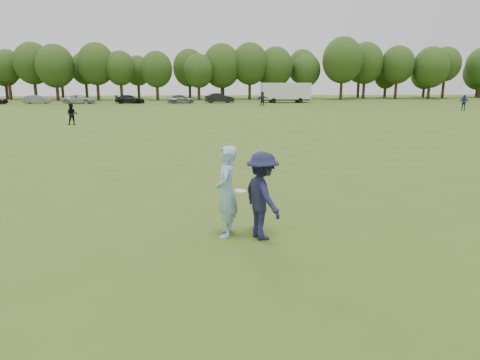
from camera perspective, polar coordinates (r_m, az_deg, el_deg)
The scene contains 15 objects.
ground at distance 10.23m, azimuth 4.40°, elevation -6.83°, with size 200.00×200.00×0.00m, color #3C5818.
thrower at distance 9.64m, azimuth -1.82°, elevation -1.57°, with size 0.76×0.50×2.08m, color #8ABAD5.
defender at distance 9.51m, azimuth 2.99°, elevation -2.11°, with size 1.28×0.73×1.98m, color #1B1C3B.
player_far_a at distance 37.42m, azimuth -21.48°, elevation 8.16°, with size 0.84×0.65×1.73m, color black.
player_far_b at distance 58.63m, azimuth 27.66°, elevation 9.12°, with size 1.11×0.46×1.89m, color navy.
player_far_d at distance 62.41m, azimuth 3.02°, elevation 10.77°, with size 1.88×0.60×2.03m, color #2A2A2A.
car_b at distance 75.42m, azimuth -25.52°, elevation 9.67°, with size 1.42×4.06×1.34m, color slate.
car_c at distance 72.99m, azimuth -20.62°, elevation 10.05°, with size 2.28×4.94×1.37m, color #B2B1B6.
car_d at distance 71.22m, azimuth -14.48°, elevation 10.39°, with size 1.86×4.58×1.33m, color black.
car_e at distance 69.61m, azimuth -7.90°, elevation 10.67°, with size 1.73×4.29×1.46m, color slate.
car_f at distance 70.80m, azimuth -2.78°, elevation 10.86°, with size 1.67×4.78×1.58m, color black.
field_cone at distance 61.46m, azimuth 15.66°, elevation 9.48°, with size 0.28×0.28×0.30m, color #FD650D.
disc_in_play at distance 9.40m, azimuth 0.09°, elevation -1.48°, with size 0.31×0.31×0.06m.
cargo_trailer at distance 71.94m, azimuth 6.10°, elevation 11.63°, with size 9.00×2.75×3.20m.
treeline at distance 86.54m, azimuth -2.54°, elevation 14.88°, with size 130.35×18.39×11.74m.
Camera 1 is at (-1.68, -9.48, 3.47)m, focal length 32.00 mm.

